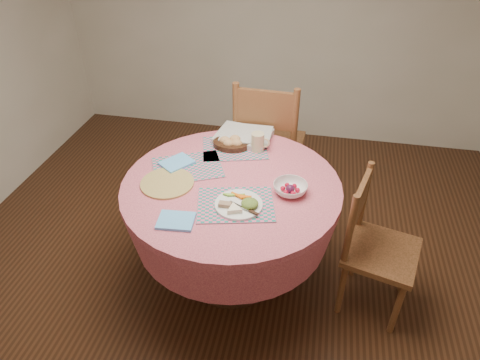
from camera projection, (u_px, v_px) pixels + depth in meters
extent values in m
plane|color=#331C0F|center=(233.00, 275.00, 2.84)|extent=(4.00, 4.00, 0.00)
cylinder|color=#E06879|center=(231.00, 186.00, 2.41)|extent=(1.24, 1.24, 0.04)
cone|color=#E06879|center=(232.00, 209.00, 2.51)|extent=(1.24, 1.24, 0.30)
cylinder|color=black|center=(232.00, 251.00, 2.71)|extent=(0.14, 0.14, 0.44)
cylinder|color=black|center=(233.00, 272.00, 2.82)|extent=(0.56, 0.56, 0.06)
cube|color=brown|center=(382.00, 252.00, 2.43)|extent=(0.48, 0.49, 0.04)
cylinder|color=brown|center=(397.00, 307.00, 2.37)|extent=(0.05, 0.05, 0.42)
cylinder|color=brown|center=(407.00, 267.00, 2.61)|extent=(0.05, 0.05, 0.42)
cylinder|color=brown|center=(342.00, 288.00, 2.48)|extent=(0.05, 0.05, 0.42)
cylinder|color=brown|center=(356.00, 251.00, 2.72)|extent=(0.05, 0.05, 0.42)
cylinder|color=brown|center=(350.00, 231.00, 2.23)|extent=(0.05, 0.05, 0.46)
cylinder|color=brown|center=(364.00, 196.00, 2.48)|extent=(0.05, 0.05, 0.46)
cube|color=brown|center=(360.00, 199.00, 2.30)|extent=(0.11, 0.33, 0.22)
cube|color=brown|center=(269.00, 145.00, 3.23)|extent=(0.52, 0.49, 0.04)
cylinder|color=brown|center=(297.00, 163.00, 3.48)|extent=(0.05, 0.05, 0.50)
cylinder|color=brown|center=(249.00, 156.00, 3.56)|extent=(0.05, 0.05, 0.50)
cylinder|color=brown|center=(289.00, 190.00, 3.18)|extent=(0.05, 0.05, 0.50)
cylinder|color=brown|center=(237.00, 182.00, 3.26)|extent=(0.05, 0.05, 0.50)
cylinder|color=brown|center=(294.00, 128.00, 2.85)|extent=(0.05, 0.05, 0.56)
cylinder|color=brown|center=(236.00, 121.00, 2.94)|extent=(0.05, 0.05, 0.56)
cube|color=brown|center=(265.00, 110.00, 2.83)|extent=(0.40, 0.05, 0.27)
cube|color=#167F6D|center=(236.00, 204.00, 2.24)|extent=(0.46, 0.38, 0.01)
cube|color=#167F6D|center=(187.00, 167.00, 2.53)|extent=(0.49, 0.44, 0.01)
cube|color=#167F6D|center=(235.00, 148.00, 2.71)|extent=(0.47, 0.40, 0.01)
cylinder|color=#A98B49|center=(167.00, 183.00, 2.39)|extent=(0.30, 0.30, 0.01)
cube|color=#63B7FF|center=(176.00, 221.00, 2.13)|extent=(0.19, 0.15, 0.01)
cube|color=#63B7FF|center=(177.00, 163.00, 2.55)|extent=(0.22, 0.23, 0.01)
cylinder|color=white|center=(239.00, 205.00, 2.22)|extent=(0.25, 0.25, 0.01)
ellipsoid|color=#3B5F20|center=(250.00, 203.00, 2.19)|extent=(0.09, 0.09, 0.04)
cylinder|color=#FFF0CC|center=(234.00, 209.00, 2.16)|extent=(0.12, 0.12, 0.02)
cube|color=#7E6149|center=(225.00, 204.00, 2.20)|extent=(0.07, 0.04, 0.02)
cube|color=silver|center=(241.00, 207.00, 2.19)|extent=(0.14, 0.07, 0.00)
cylinder|color=black|center=(231.00, 144.00, 2.71)|extent=(0.23, 0.23, 0.03)
ellipsoid|color=tan|center=(225.00, 139.00, 2.69)|extent=(0.07, 0.06, 0.05)
ellipsoid|color=tan|center=(235.00, 137.00, 2.71)|extent=(0.07, 0.06, 0.05)
ellipsoid|color=tan|center=(237.00, 141.00, 2.66)|extent=(0.07, 0.06, 0.05)
ellipsoid|color=tan|center=(228.00, 141.00, 2.66)|extent=(0.07, 0.06, 0.05)
cylinder|color=beige|center=(258.00, 142.00, 2.64)|extent=(0.08, 0.08, 0.12)
torus|color=beige|center=(265.00, 143.00, 2.64)|extent=(0.07, 0.01, 0.07)
imported|color=white|center=(290.00, 188.00, 2.31)|extent=(0.23, 0.23, 0.06)
sphere|color=red|center=(298.00, 190.00, 2.31)|extent=(0.03, 0.03, 0.03)
sphere|color=red|center=(294.00, 186.00, 2.34)|extent=(0.03, 0.03, 0.03)
sphere|color=red|center=(287.00, 185.00, 2.35)|extent=(0.03, 0.03, 0.03)
sphere|color=red|center=(283.00, 188.00, 2.32)|extent=(0.03, 0.03, 0.03)
sphere|color=red|center=(286.00, 193.00, 2.29)|extent=(0.03, 0.03, 0.03)
sphere|color=red|center=(293.00, 194.00, 2.28)|extent=(0.03, 0.03, 0.03)
sphere|color=#461433|center=(290.00, 189.00, 2.31)|extent=(0.05, 0.05, 0.05)
cube|color=silver|center=(243.00, 136.00, 2.79)|extent=(0.38, 0.32, 0.03)
cube|color=silver|center=(246.00, 133.00, 2.77)|extent=(0.32, 0.25, 0.01)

